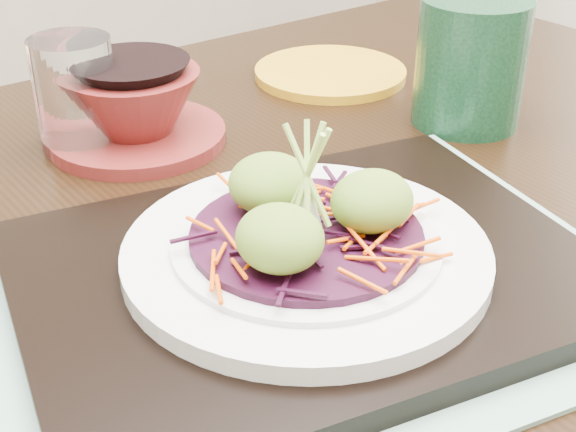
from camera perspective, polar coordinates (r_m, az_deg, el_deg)
dining_table at (r=0.67m, az=-2.23°, el=-9.55°), size 1.32×0.89×0.82m
placemat at (r=0.56m, az=1.27°, el=-4.91°), size 0.51×0.44×0.00m
serving_tray at (r=0.55m, az=1.28°, el=-4.02°), size 0.44×0.37×0.02m
white_plate at (r=0.54m, az=1.30°, el=-2.53°), size 0.25×0.25×0.02m
cabbage_bed at (r=0.53m, az=1.31°, el=-1.40°), size 0.16×0.16×0.01m
carrot_julienne at (r=0.53m, az=1.32°, el=-0.69°), size 0.19×0.19×0.01m
guacamole_scoops at (r=0.52m, az=1.39°, el=0.65°), size 0.14×0.12×0.04m
scallion_garnish at (r=0.51m, az=1.37°, el=2.52°), size 0.06×0.06×0.09m
water_glass at (r=0.76m, az=-14.86°, el=8.32°), size 0.08×0.08×0.10m
terracotta_bowl_set at (r=0.77m, az=-10.81°, el=7.32°), size 0.19×0.19×0.07m
yellow_plate at (r=0.93m, az=3.02°, el=10.13°), size 0.22×0.22×0.01m
green_jar at (r=0.81m, az=12.85°, el=10.59°), size 0.11×0.11×0.12m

